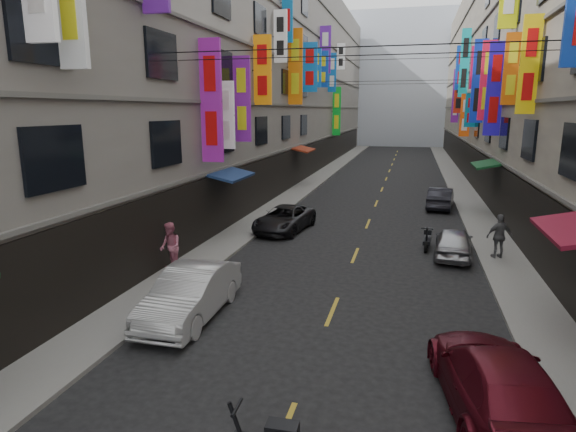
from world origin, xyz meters
The scene contains 17 objects.
sidewalk_left centered at (-6.00, 42.00, 0.06)m, with size 2.00×90.00×0.12m, color slate.
sidewalk_right centered at (6.00, 42.00, 0.06)m, with size 2.00×90.00×0.12m, color slate.
building_row_left centered at (-11.99, 42.00, 9.49)m, with size 10.14×90.00×19.00m.
building_row_right centered at (11.99, 42.00, 9.49)m, with size 10.14×90.00×19.00m.
haze_block centered at (0.00, 92.00, 11.00)m, with size 18.00×8.00×22.00m, color silver.
shop_signage centered at (0.00, 35.43, 9.09)m, with size 14.00×55.00×12.45m.
street_awnings centered at (-1.26, 26.00, 3.00)m, with size 13.99×35.20×0.41m.
overhead_cables centered at (0.00, 30.00, 8.80)m, with size 14.00×38.04×1.24m.
lane_markings centered at (0.00, 39.00, 0.00)m, with size 0.12×80.20×0.01m.
scooter_far_right centered at (2.98, 25.82, 0.44)m, with size 0.51×1.80×1.14m.
car_left_mid centered at (-4.00, 16.52, 0.75)m, with size 1.59×4.56×1.50m, color silver.
car_left_far centered at (-4.00, 27.38, 0.63)m, with size 2.09×4.52×1.26m, color black.
car_right_near centered at (4.00, 13.75, 0.72)m, with size 2.01×4.95×1.44m, color #550E19.
car_right_mid centered at (4.00, 24.81, 0.63)m, with size 1.49×3.70×1.26m, color #A6A6AB.
car_right_far centered at (4.00, 35.35, 0.67)m, with size 1.41×4.04×1.33m, color #24232A.
pedestrian_lfar centered at (-6.46, 19.95, 1.04)m, with size 0.90×0.62×1.85m, color #D26F8B.
pedestrian_rfar centered at (5.74, 24.75, 1.03)m, with size 1.07×0.61×1.82m, color #5A5A5D.
Camera 1 is at (2.11, 4.31, 6.04)m, focal length 30.00 mm.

